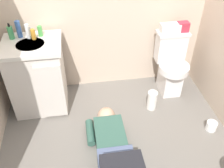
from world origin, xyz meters
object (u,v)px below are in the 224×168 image
at_px(toilet, 171,64).
at_px(person_plumber, 113,150).
at_px(bottle_white, 28,31).
at_px(vanity_cabinet, 38,76).
at_px(tissue_box, 170,28).
at_px(bottle_amber, 33,34).
at_px(toilet_paper_roll, 211,126).
at_px(bottle_blue, 19,29).
at_px(faucet, 31,32).
at_px(bottle_green, 40,31).
at_px(soap_dispenser, 11,33).
at_px(paper_towel_roll, 152,100).
at_px(toiletry_bag, 183,27).

distance_m(toilet, person_plumber, 1.31).
bearing_deg(person_plumber, bottle_white, 124.63).
distance_m(vanity_cabinet, tissue_box, 1.55).
xyz_separation_m(bottle_amber, toilet_paper_roll, (1.75, -0.76, -0.82)).
bearing_deg(bottle_amber, tissue_box, 2.74).
bearing_deg(bottle_blue, toilet_paper_roll, -23.51).
height_order(vanity_cabinet, faucet, faucet).
relative_size(person_plumber, bottle_white, 7.09).
height_order(bottle_green, toilet_paper_roll, bottle_green).
xyz_separation_m(bottle_blue, bottle_white, (0.09, -0.04, -0.01)).
distance_m(faucet, soap_dispenser, 0.19).
bearing_deg(tissue_box, bottle_green, -179.56).
xyz_separation_m(bottle_amber, paper_towel_roll, (1.21, -0.34, -0.76)).
height_order(toilet, tissue_box, tissue_box).
height_order(tissue_box, paper_towel_roll, tissue_box).
height_order(bottle_blue, bottle_white, bottle_blue).
distance_m(bottle_white, paper_towel_roll, 1.53).
height_order(toiletry_bag, bottle_blue, bottle_blue).
xyz_separation_m(toilet, bottle_blue, (-1.66, 0.09, 0.54)).
height_order(vanity_cabinet, toilet_paper_roll, vanity_cabinet).
distance_m(toiletry_bag, bottle_amber, 1.62).
height_order(soap_dispenser, bottle_blue, bottle_blue).
bearing_deg(toilet, person_plumber, -131.21).
relative_size(person_plumber, tissue_box, 4.84).
bearing_deg(person_plumber, bottle_amber, 123.34).
relative_size(bottle_white, bottle_amber, 1.42).
bearing_deg(vanity_cabinet, bottle_white, 102.24).
bearing_deg(person_plumber, bottle_blue, 126.96).
bearing_deg(toiletry_bag, faucet, -179.76).
distance_m(toilet, bottle_white, 1.65).
bearing_deg(tissue_box, toiletry_bag, 0.00).
xyz_separation_m(person_plumber, bottle_blue, (-0.80, 1.06, 0.73)).
xyz_separation_m(soap_dispenser, bottle_white, (0.17, -0.01, 0.01)).
xyz_separation_m(faucet, person_plumber, (0.69, -1.06, -0.69)).
height_order(faucet, toilet_paper_roll, faucet).
xyz_separation_m(toiletry_bag, bottle_amber, (-1.62, -0.07, 0.07)).
height_order(person_plumber, tissue_box, tissue_box).
bearing_deg(soap_dispenser, paper_towel_roll, -14.95).
bearing_deg(paper_towel_roll, bottle_amber, 164.35).
bearing_deg(bottle_amber, bottle_green, 43.39).
height_order(vanity_cabinet, toiletry_bag, toiletry_bag).
bearing_deg(bottle_blue, person_plumber, -53.04).
xyz_separation_m(bottle_blue, paper_towel_roll, (1.36, -0.41, -0.79)).
relative_size(tissue_box, toilet_paper_roll, 2.00).
bearing_deg(bottle_blue, soap_dispenser, -164.49).
bearing_deg(vanity_cabinet, soap_dispenser, 146.90).
height_order(bottle_white, bottle_green, bottle_white).
relative_size(soap_dispenser, bottle_amber, 1.57).
bearing_deg(paper_towel_roll, toilet_paper_roll, -37.93).
distance_m(person_plumber, toiletry_bag, 1.57).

